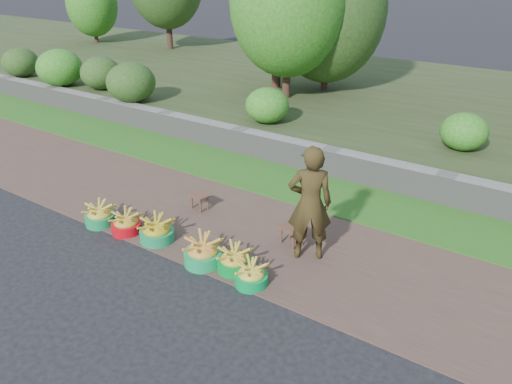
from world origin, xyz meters
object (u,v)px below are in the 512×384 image
Objects in this scene: basin_b at (126,224)px; basin_d at (203,252)px; stool_left at (200,198)px; basin_c at (157,231)px; stool_right at (292,230)px; basin_e at (234,261)px; basin_a at (100,215)px; vendor_woman at (310,204)px; basin_f at (251,275)px.

basin_d is (1.58, -0.00, 0.03)m from basin_b.
basin_b reaches higher than stool_left.
basin_c is 1.31× the size of stool_right.
basin_e is at bearing -35.99° from stool_left.
basin_a reaches higher than basin_b.
basin_c reaches higher than basin_a.
basin_c is 1.09× the size of basin_e.
basin_a is 1.03× the size of basin_b.
stool_left is at bearing -38.88° from vendor_woman.
stool_left is at bearing 131.50° from basin_d.
basin_f is at bearing -2.20° from basin_d.
basin_f is 1.31× the size of stool_left.
vendor_woman reaches higher than stool_left.
vendor_woman reaches higher than basin_f.
basin_c is 2.43m from vendor_woman.
vendor_woman is at bearing 23.13° from basin_c.
basin_c is 1.46m from basin_e.
basin_a reaches higher than stool_left.
basin_b reaches higher than basin_f.
basin_c is (1.16, 0.13, 0.01)m from basin_a.
stool_left is (1.03, 1.31, 0.07)m from basin_a.
basin_a is at bearing -14.64° from vendor_woman.
basin_a is at bearing -128.22° from stool_left.
basin_d is at bearing 177.80° from basin_f.
basin_d reaches higher than basin_b.
basin_b is 2.44m from basin_f.
basin_a is at bearing -179.59° from basin_f.
basin_a is at bearing -178.54° from basin_d.
stool_right is (0.80, 1.14, 0.08)m from basin_d.
basin_b is 1.06× the size of basin_f.
basin_e is at bearing 20.17° from vendor_woman.
basin_c is 1.18× the size of basin_f.
vendor_woman reaches higher than basin_e.
basin_f is (3.00, 0.02, -0.01)m from basin_a.
vendor_woman is (0.30, 1.02, 0.73)m from basin_f.
basin_e is (2.62, 0.16, -0.00)m from basin_a.
basin_e is 1.33m from vendor_woman.
stool_left is at bearing 176.49° from stool_right.
basin_b is (0.56, 0.05, -0.00)m from basin_a.
basin_b is 2.05m from basin_e.
stool_right is at bearing -54.81° from vendor_woman.
basin_c is at bearing 6.38° from basin_a.
basin_b is 1.34m from stool_left.
basin_f is 1.11× the size of stool_right.
vendor_woman is (0.36, -0.15, 0.62)m from stool_right.
basin_b is at bearing -177.10° from basin_e.
stool_right is at bearing 54.91° from basin_d.
stool_right is (2.38, 1.14, 0.10)m from basin_b.
basin_c is at bearing -9.07° from vendor_woman.
stool_right is at bearing 30.80° from basin_c.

